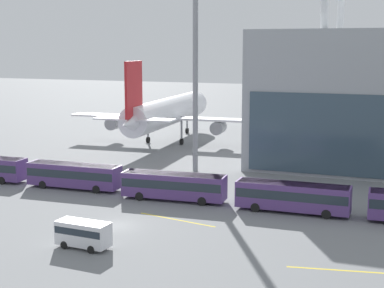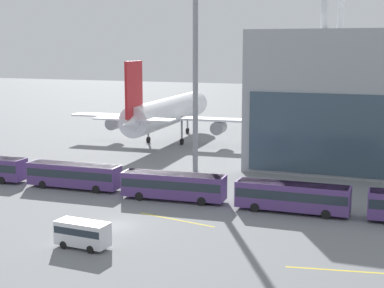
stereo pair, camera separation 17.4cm
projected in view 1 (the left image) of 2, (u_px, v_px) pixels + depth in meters
ground_plane at (115, 226)px, 58.56m from camera, size 440.00×440.00×0.00m
airliner_at_gate_near at (166, 112)px, 107.71m from camera, size 36.41×40.32×15.39m
shuttle_bus_2 at (74, 174)px, 73.51m from camera, size 12.25×3.18×3.17m
shuttle_bus_3 at (174, 185)px, 67.93m from camera, size 12.32×3.56×3.17m
shuttle_bus_4 at (293, 195)px, 63.00m from camera, size 12.20×2.93×3.17m
service_van_foreground at (83, 233)px, 51.89m from camera, size 5.00×2.21×2.40m
floodlight_mast at (195, 45)px, 81.34m from camera, size 2.45×2.45×30.73m
lane_stripe_2 at (177, 220)px, 60.58m from camera, size 9.10×2.05×0.01m
lane_stripe_3 at (354, 271)px, 46.73m from camera, size 10.50×2.20×0.01m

